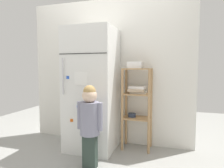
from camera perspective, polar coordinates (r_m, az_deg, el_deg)
The scene contains 6 objects.
ground_plane at distance 2.98m, azimuth -3.29°, elevation -18.48°, with size 6.00×6.00×0.00m, color #999993.
kitchen_wall_back at distance 3.08m, azimuth -1.06°, elevation 3.61°, with size 2.59×0.03×2.23m, color silver.
refrigerator at distance 2.82m, azimuth -5.83°, elevation -1.59°, with size 0.68×0.65×1.73m.
child_standing at distance 2.31m, azimuth -6.49°, elevation -9.87°, with size 0.31×0.23×0.98m.
pantry_shelf_unit at distance 2.83m, azimuth 7.24°, elevation -4.53°, with size 0.41×0.28×1.17m.
fruit_bin at distance 2.80m, azimuth 6.77°, elevation 5.35°, with size 0.20×0.15×0.09m.
Camera 1 is at (0.96, -2.56, 1.17)m, focal length 31.33 mm.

